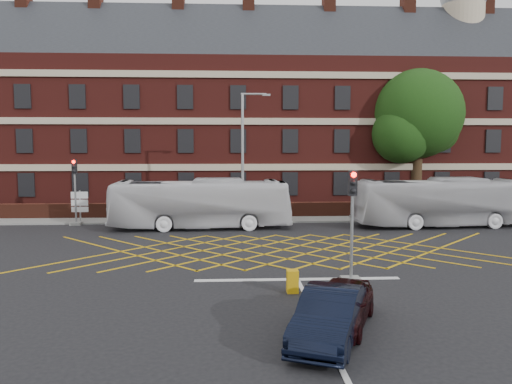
{
  "coord_description": "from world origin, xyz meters",
  "views": [
    {
      "loc": [
        -2.56,
        -22.36,
        5.23
      ],
      "look_at": [
        -1.36,
        1.5,
        2.95
      ],
      "focal_mm": 35.0,
      "sensor_mm": 36.0,
      "label": 1
    }
  ],
  "objects_px": {
    "traffic_light_far": "(75,198)",
    "utility_cabinet": "(292,281)",
    "car_maroon": "(342,304)",
    "deciduous_tree": "(417,120)",
    "car_navy": "(329,316)",
    "direction_signs": "(80,203)",
    "traffic_light_near": "(352,237)",
    "bus_left": "(201,204)",
    "bus_right": "(441,202)",
    "street_lamp": "(244,182)"
  },
  "relations": [
    {
      "from": "traffic_light_far",
      "to": "utility_cabinet",
      "type": "distance_m",
      "value": 19.86
    },
    {
      "from": "car_maroon",
      "to": "deciduous_tree",
      "type": "xyz_separation_m",
      "value": [
        11.29,
        24.51,
        6.46
      ]
    },
    {
      "from": "car_navy",
      "to": "direction_signs",
      "type": "bearing_deg",
      "value": 143.49
    },
    {
      "from": "utility_cabinet",
      "to": "traffic_light_far",
      "type": "bearing_deg",
      "value": 128.29
    },
    {
      "from": "car_navy",
      "to": "traffic_light_near",
      "type": "distance_m",
      "value": 5.95
    },
    {
      "from": "deciduous_tree",
      "to": "traffic_light_near",
      "type": "xyz_separation_m",
      "value": [
        -9.94,
        -20.11,
        -5.34
      ]
    },
    {
      "from": "car_navy",
      "to": "bus_left",
      "type": "bearing_deg",
      "value": 125.78
    },
    {
      "from": "car_maroon",
      "to": "utility_cabinet",
      "type": "bearing_deg",
      "value": 130.88
    },
    {
      "from": "car_navy",
      "to": "car_maroon",
      "type": "relative_size",
      "value": 1.1
    },
    {
      "from": "bus_right",
      "to": "traffic_light_far",
      "type": "xyz_separation_m",
      "value": [
        -23.51,
        1.78,
        0.2
      ]
    },
    {
      "from": "car_maroon",
      "to": "traffic_light_far",
      "type": "height_order",
      "value": "traffic_light_far"
    },
    {
      "from": "bus_left",
      "to": "traffic_light_far",
      "type": "xyz_separation_m",
      "value": [
        -8.21,
        1.74,
        0.2
      ]
    },
    {
      "from": "bus_left",
      "to": "deciduous_tree",
      "type": "xyz_separation_m",
      "value": [
        16.38,
        7.42,
        5.55
      ]
    },
    {
      "from": "bus_left",
      "to": "traffic_light_near",
      "type": "distance_m",
      "value": 14.23
    },
    {
      "from": "traffic_light_near",
      "to": "traffic_light_far",
      "type": "xyz_separation_m",
      "value": [
        -14.65,
        14.42,
        0.0
      ]
    },
    {
      "from": "bus_left",
      "to": "deciduous_tree",
      "type": "relative_size",
      "value": 1.01
    },
    {
      "from": "traffic_light_near",
      "to": "bus_right",
      "type": "bearing_deg",
      "value": 54.98
    },
    {
      "from": "street_lamp",
      "to": "deciduous_tree",
      "type": "bearing_deg",
      "value": 26.41
    },
    {
      "from": "deciduous_tree",
      "to": "traffic_light_near",
      "type": "bearing_deg",
      "value": -116.31
    },
    {
      "from": "street_lamp",
      "to": "direction_signs",
      "type": "xyz_separation_m",
      "value": [
        -10.83,
        1.67,
        -1.49
      ]
    },
    {
      "from": "bus_right",
      "to": "traffic_light_far",
      "type": "relative_size",
      "value": 2.62
    },
    {
      "from": "car_maroon",
      "to": "deciduous_tree",
      "type": "bearing_deg",
      "value": 88.67
    },
    {
      "from": "car_navy",
      "to": "street_lamp",
      "type": "relative_size",
      "value": 0.49
    },
    {
      "from": "deciduous_tree",
      "to": "utility_cabinet",
      "type": "xyz_separation_m",
      "value": [
        -12.32,
        -21.24,
        -6.7
      ]
    },
    {
      "from": "traffic_light_far",
      "to": "direction_signs",
      "type": "distance_m",
      "value": 0.69
    },
    {
      "from": "utility_cabinet",
      "to": "street_lamp",
      "type": "bearing_deg",
      "value": 95.36
    },
    {
      "from": "deciduous_tree",
      "to": "traffic_light_far",
      "type": "distance_m",
      "value": 25.8
    },
    {
      "from": "bus_right",
      "to": "street_lamp",
      "type": "relative_size",
      "value": 1.33
    },
    {
      "from": "traffic_light_far",
      "to": "street_lamp",
      "type": "xyz_separation_m",
      "value": [
        10.92,
        -1.1,
        1.1
      ]
    },
    {
      "from": "car_maroon",
      "to": "bus_left",
      "type": "bearing_deg",
      "value": 129.99
    },
    {
      "from": "traffic_light_near",
      "to": "traffic_light_far",
      "type": "height_order",
      "value": "same"
    },
    {
      "from": "bus_right",
      "to": "car_maroon",
      "type": "xyz_separation_m",
      "value": [
        -10.2,
        -17.04,
        -0.92
      ]
    },
    {
      "from": "bus_left",
      "to": "utility_cabinet",
      "type": "bearing_deg",
      "value": -165.53
    },
    {
      "from": "car_navy",
      "to": "utility_cabinet",
      "type": "xyz_separation_m",
      "value": [
        -0.44,
        4.4,
        -0.28
      ]
    },
    {
      "from": "car_navy",
      "to": "traffic_light_near",
      "type": "xyz_separation_m",
      "value": [
        1.93,
        5.52,
        1.08
      ]
    },
    {
      "from": "traffic_light_near",
      "to": "car_navy",
      "type": "bearing_deg",
      "value": -109.26
    },
    {
      "from": "car_maroon",
      "to": "street_lamp",
      "type": "relative_size",
      "value": 0.45
    },
    {
      "from": "traffic_light_far",
      "to": "direction_signs",
      "type": "height_order",
      "value": "traffic_light_far"
    },
    {
      "from": "traffic_light_near",
      "to": "street_lamp",
      "type": "bearing_deg",
      "value": 105.65
    },
    {
      "from": "bus_left",
      "to": "bus_right",
      "type": "relative_size",
      "value": 1.0
    },
    {
      "from": "car_maroon",
      "to": "utility_cabinet",
      "type": "height_order",
      "value": "car_maroon"
    },
    {
      "from": "car_maroon",
      "to": "street_lamp",
      "type": "bearing_deg",
      "value": 121.06
    },
    {
      "from": "direction_signs",
      "to": "utility_cabinet",
      "type": "xyz_separation_m",
      "value": [
        12.18,
        -16.12,
        -0.97
      ]
    },
    {
      "from": "bus_right",
      "to": "deciduous_tree",
      "type": "relative_size",
      "value": 1.01
    },
    {
      "from": "street_lamp",
      "to": "car_navy",
      "type": "bearing_deg",
      "value": -84.55
    },
    {
      "from": "bus_left",
      "to": "car_navy",
      "type": "height_order",
      "value": "bus_left"
    },
    {
      "from": "car_navy",
      "to": "traffic_light_far",
      "type": "bearing_deg",
      "value": 144.41
    },
    {
      "from": "deciduous_tree",
      "to": "street_lamp",
      "type": "xyz_separation_m",
      "value": [
        -13.67,
        -6.79,
        -4.24
      ]
    },
    {
      "from": "traffic_light_far",
      "to": "utility_cabinet",
      "type": "height_order",
      "value": "traffic_light_far"
    },
    {
      "from": "bus_right",
      "to": "car_navy",
      "type": "bearing_deg",
      "value": 146.86
    }
  ]
}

